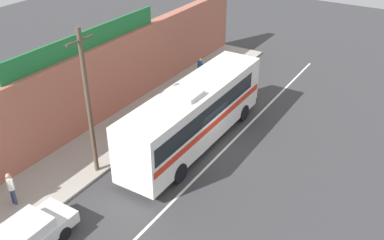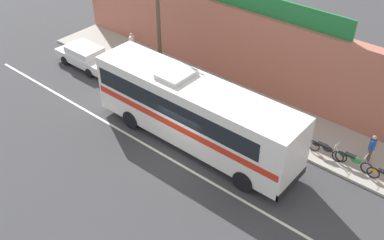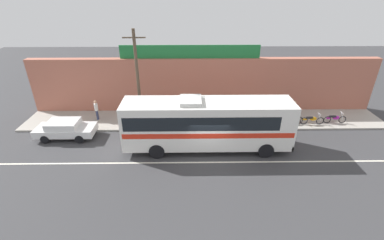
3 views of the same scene
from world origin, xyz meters
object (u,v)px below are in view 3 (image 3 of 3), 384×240
object	(u,v)px
motorcycle_black	(312,120)
motorcycle_green	(291,119)
pedestrian_by_curb	(96,109)
motorcycle_blue	(335,118)
motorcycle_red	(274,120)
pedestrian_near_shop	(294,109)
utility_pole	(138,80)
intercity_bus	(206,122)
parked_car	(65,129)

from	to	relation	value
motorcycle_black	motorcycle_green	distance (m)	1.66
motorcycle_black	pedestrian_by_curb	size ratio (longest dim) A/B	1.14
motorcycle_blue	motorcycle_red	bearing A→B (deg)	-177.97
motorcycle_green	pedestrian_near_shop	xyz separation A→B (m)	(0.42, 0.83, 0.51)
utility_pole	motorcycle_red	xyz separation A→B (m)	(10.69, 0.32, -3.50)
motorcycle_blue	pedestrian_near_shop	bearing A→B (deg)	166.66
motorcycle_blue	motorcycle_red	size ratio (longest dim) A/B	1.00
intercity_bus	parked_car	size ratio (longest dim) A/B	2.64
utility_pole	motorcycle_red	bearing A→B (deg)	1.71
motorcycle_red	intercity_bus	bearing A→B (deg)	-150.97
motorcycle_green	motorcycle_red	world-z (taller)	same
intercity_bus	motorcycle_blue	size ratio (longest dim) A/B	6.06
utility_pole	pedestrian_near_shop	distance (m)	12.92
parked_car	motorcycle_blue	bearing A→B (deg)	4.72
motorcycle_blue	pedestrian_by_curb	xyz separation A→B (m)	(-19.67, 0.94, 0.58)
motorcycle_green	parked_car	bearing A→B (deg)	-174.55
motorcycle_red	pedestrian_by_curb	xyz separation A→B (m)	(-14.66, 1.12, 0.58)
intercity_bus	utility_pole	world-z (taller)	utility_pole
intercity_bus	motorcycle_green	xyz separation A→B (m)	(7.17, 3.31, -1.50)
utility_pole	motorcycle_blue	distance (m)	16.09
parked_car	motorcycle_black	xyz separation A→B (m)	(19.27, 1.57, -0.17)
motorcycle_red	motorcycle_green	bearing A→B (deg)	4.30
motorcycle_green	pedestrian_near_shop	world-z (taller)	pedestrian_near_shop
parked_car	motorcycle_green	xyz separation A→B (m)	(17.61, 1.68, -0.17)
intercity_bus	pedestrian_by_curb	world-z (taller)	intercity_bus
pedestrian_near_shop	motorcycle_blue	bearing A→B (deg)	-13.34
utility_pole	pedestrian_by_curb	size ratio (longest dim) A/B	4.41
motorcycle_black	pedestrian_near_shop	xyz separation A→B (m)	(-1.23, 0.94, 0.51)
motorcycle_red	pedestrian_near_shop	size ratio (longest dim) A/B	1.16
intercity_bus	motorcycle_red	size ratio (longest dim) A/B	6.04
motorcycle_black	motorcycle_red	size ratio (longest dim) A/B	1.04
intercity_bus	parked_car	world-z (taller)	intercity_bus
motorcycle_black	pedestrian_near_shop	bearing A→B (deg)	142.65
parked_car	motorcycle_blue	size ratio (longest dim) A/B	2.29
motorcycle_red	pedestrian_by_curb	size ratio (longest dim) A/B	1.10
motorcycle_blue	motorcycle_green	distance (m)	3.62
parked_car	pedestrian_by_curb	world-z (taller)	pedestrian_by_curb
utility_pole	motorcycle_black	xyz separation A→B (m)	(13.73, 0.31, -3.50)
motorcycle_green	pedestrian_by_curb	xyz separation A→B (m)	(-16.05, 1.01, 0.58)
parked_car	utility_pole	distance (m)	6.58
parked_car	motorcycle_green	distance (m)	17.69
motorcycle_black	pedestrian_by_curb	bearing A→B (deg)	176.38
pedestrian_by_curb	pedestrian_near_shop	xyz separation A→B (m)	(16.48, -0.18, -0.06)
motorcycle_black	motorcycle_red	distance (m)	3.05
utility_pole	pedestrian_near_shop	xyz separation A→B (m)	(12.50, 1.25, -2.99)
intercity_bus	pedestrian_by_curb	xyz separation A→B (m)	(-8.88, 4.32, -0.92)
motorcycle_blue	intercity_bus	bearing A→B (deg)	-162.58
motorcycle_black	motorcycle_red	bearing A→B (deg)	179.91
motorcycle_blue	motorcycle_green	xyz separation A→B (m)	(-3.62, -0.07, 0.00)
motorcycle_red	pedestrian_near_shop	distance (m)	2.11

